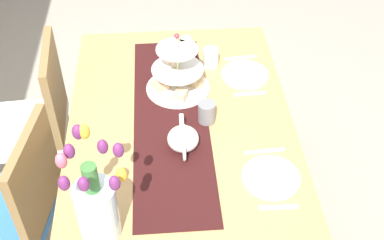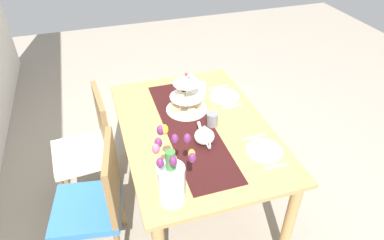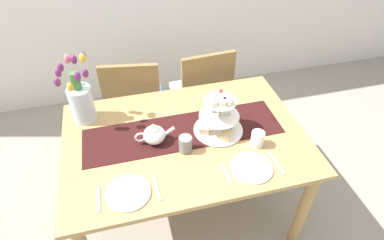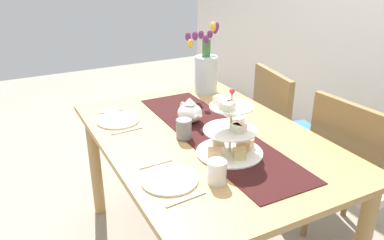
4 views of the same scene
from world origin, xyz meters
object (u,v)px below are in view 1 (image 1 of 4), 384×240
Objects in this scene: knife_right at (241,58)px; chair_right at (37,118)px; tiered_cake_stand at (177,73)px; dinner_plate_right at (245,74)px; fork_right at (250,94)px; dining_table at (181,136)px; dinner_plate_left at (271,177)px; teapot at (183,138)px; chair_left at (18,205)px; mug_grey at (207,112)px; mug_white_text at (211,57)px; knife_left at (264,151)px; tulip_vase at (96,204)px; fork_left at (278,207)px.

chair_right is at bearing 96.44° from knife_right.
tiered_cake_stand reaches higher than knife_right.
dinner_plate_right is 1.35× the size of knife_right.
dinner_plate_right is 0.15m from fork_right.
dining_table is at bearing -179.69° from tiered_cake_stand.
teapot is at bearing 60.26° from dinner_plate_left.
fork_right is at bearing -45.32° from teapot.
knife_right is (0.81, 0.00, -0.00)m from dinner_plate_left.
chair_left is 1.15m from fork_right.
chair_right is 0.94m from mug_grey.
chair_left is at bearing 125.10° from mug_white_text.
knife_right is (0.62, -0.33, -0.06)m from teapot.
mug_grey reaches higher than fork_right.
chair_right is 3.96× the size of dinner_plate_left.
teapot is 0.34m from knife_left.
dining_table is at bearing 155.91° from mug_white_text.
tiered_cake_stand is (-0.11, -0.72, 0.33)m from chair_right.
knife_left is at bearing -142.52° from tiered_cake_stand.
knife_right is at bearing -55.60° from tiered_cake_stand.
chair_right is 0.80m from tiered_cake_stand.
knife_right is at bearing -28.26° from teapot.
dining_table is 0.77m from chair_left.
dinner_plate_right is 2.42× the size of mug_white_text.
tulip_vase is at bearing -155.47° from chair_right.
tulip_vase is (-0.39, 0.32, 0.10)m from teapot.
fork_left is at bearing 180.00° from knife_left.
knife_left is (-0.23, -0.33, 0.11)m from dining_table.
fork_left is at bearing -155.28° from tiered_cake_stand.
mug_grey is (0.49, 0.22, 0.05)m from fork_left.
knife_left is 1.79× the size of mug_white_text.
knife_left is (-0.55, -1.05, 0.24)m from chair_right.
tulip_vase reaches higher than dinner_plate_right.
knife_right is 1.79× the size of mug_white_text.
mug_white_text reaches higher than fork_right.
dinner_plate_left is at bearing 180.00° from dinner_plate_right.
tulip_vase is at bearing 118.04° from knife_left.
mug_grey is 0.41m from mug_white_text.
fork_left is at bearing 180.00° from dinner_plate_left.
mug_grey is (-0.23, -0.11, -0.05)m from tiered_cake_stand.
fork_left is 1.58× the size of mug_grey.
dinner_plate_left is 1.35× the size of knife_left.
chair_right is at bearing 51.61° from fork_left.
teapot is (-0.18, 0.00, 0.16)m from dining_table.
dinner_plate_right reaches higher than knife_right.
dinner_plate_right is (0.86, -0.65, -0.15)m from tulip_vase.
chair_left is 1.21m from dinner_plate_right.
dining_table is 15.13× the size of mug_white_text.
mug_grey is at bearing 32.18° from dinner_plate_left.
dining_table is at bearing 113.68° from fork_right.
knife_left is 0.37m from fork_right.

